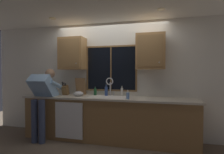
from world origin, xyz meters
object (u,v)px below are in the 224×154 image
(knife_block, at_px, (65,90))
(bottle_amber_small, at_px, (95,92))
(person_standing, at_px, (43,96))
(mixing_bowl, at_px, (78,94))
(cutting_board, at_px, (81,86))
(bottle_tall_clear, at_px, (106,91))
(soap_dispenser, at_px, (128,95))
(bottle_green_glass, at_px, (122,92))

(knife_block, relative_size, bottle_amber_small, 1.66)
(person_standing, height_order, mixing_bowl, person_standing)
(cutting_board, bearing_deg, bottle_tall_clear, -2.00)
(cutting_board, bearing_deg, mixing_bowl, -78.88)
(knife_block, distance_m, bottle_tall_clear, 0.95)
(cutting_board, xyz_separation_m, soap_dispenser, (1.16, -0.39, -0.12))
(bottle_green_glass, relative_size, bottle_amber_small, 1.18)
(knife_block, relative_size, bottle_green_glass, 1.41)
(mixing_bowl, bearing_deg, bottle_tall_clear, 18.69)
(bottle_tall_clear, height_order, bottle_amber_small, bottle_tall_clear)
(bottle_amber_small, bearing_deg, bottle_green_glass, 0.45)
(person_standing, height_order, soap_dispenser, person_standing)
(mixing_bowl, height_order, bottle_amber_small, bottle_amber_small)
(bottle_green_glass, bearing_deg, bottle_tall_clear, -176.31)
(bottle_tall_clear, relative_size, bottle_amber_small, 1.34)
(knife_block, bearing_deg, bottle_amber_small, 9.17)
(cutting_board, bearing_deg, bottle_green_glass, 0.05)
(bottle_tall_clear, bearing_deg, bottle_green_glass, 3.69)
(bottle_tall_clear, bearing_deg, soap_dispenser, -34.26)
(knife_block, bearing_deg, bottle_green_glass, 5.08)
(cutting_board, xyz_separation_m, bottle_green_glass, (0.97, 0.00, -0.10))
(cutting_board, distance_m, bottle_amber_small, 0.37)
(person_standing, distance_m, bottle_green_glass, 1.68)
(cutting_board, bearing_deg, bottle_amber_small, -0.64)
(mixing_bowl, bearing_deg, bottle_green_glass, 13.24)
(soap_dispenser, distance_m, bottle_green_glass, 0.43)
(mixing_bowl, distance_m, soap_dispenser, 1.13)
(knife_block, distance_m, cutting_board, 0.36)
(cutting_board, height_order, bottle_green_glass, cutting_board)
(person_standing, height_order, bottle_green_glass, person_standing)
(soap_dispenser, relative_size, bottle_green_glass, 0.79)
(cutting_board, distance_m, mixing_bowl, 0.26)
(soap_dispenser, bearing_deg, knife_block, 169.58)
(bottle_tall_clear, bearing_deg, person_standing, -159.10)
(cutting_board, distance_m, bottle_green_glass, 0.97)
(person_standing, distance_m, cutting_board, 0.83)
(knife_block, height_order, bottle_tall_clear, knife_block)
(soap_dispenser, height_order, bottle_amber_small, bottle_amber_small)
(soap_dispenser, bearing_deg, bottle_tall_clear, 145.74)
(bottle_green_glass, bearing_deg, mixing_bowl, -166.76)
(cutting_board, relative_size, mixing_bowl, 1.77)
(bottle_green_glass, bearing_deg, soap_dispenser, -63.96)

